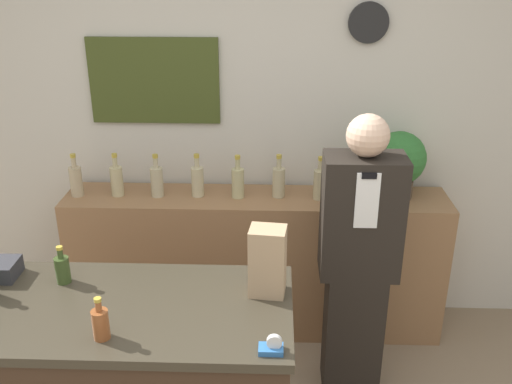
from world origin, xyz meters
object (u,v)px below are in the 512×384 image
object	(u,v)px
shopkeeper	(358,263)
potted_plant	(399,161)
paper_bag	(268,261)
tape_dispenser	(272,347)

from	to	relation	value
shopkeeper	potted_plant	distance (m)	0.75
shopkeeper	paper_bag	distance (m)	0.79
paper_bag	tape_dispenser	size ratio (longest dim) A/B	3.34
paper_bag	tape_dispenser	bearing A→B (deg)	-86.43
paper_bag	tape_dispenser	xyz separation A→B (m)	(0.02, -0.39, -0.13)
shopkeeper	tape_dispenser	bearing A→B (deg)	-115.00
shopkeeper	potted_plant	world-z (taller)	shopkeeper
potted_plant	paper_bag	size ratio (longest dim) A/B	1.35
paper_bag	potted_plant	bearing A→B (deg)	56.61
potted_plant	tape_dispenser	distance (m)	1.71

